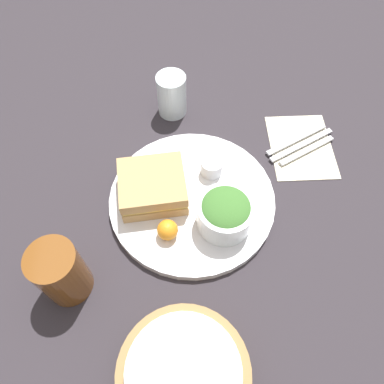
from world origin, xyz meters
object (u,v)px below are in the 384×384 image
bread_basket (184,375)px  water_glass (172,95)px  dressing_cup (212,167)px  knife (302,145)px  plate (192,200)px  drink_glass (61,272)px  sandwich (153,187)px  spoon (307,150)px  salad_bowl (225,213)px  fork (296,139)px

bread_basket → water_glass: 0.57m
dressing_cup → knife: (-0.21, -0.07, -0.03)m
plate → water_glass: size_ratio=3.27×
drink_glass → sandwich: bearing=-130.8°
plate → knife: bearing=-152.3°
spoon → dressing_cup: bearing=166.7°
sandwich → salad_bowl: (-0.13, 0.07, 0.01)m
salad_bowl → bread_basket: bearing=72.1°
plate → sandwich: sandwich is taller
sandwich → salad_bowl: salad_bowl is taller
drink_glass → spoon: (-0.48, -0.28, -0.06)m
plate → drink_glass: (0.22, 0.16, 0.05)m
spoon → plate: bearing=176.3°
plate → fork: bearing=-148.6°
drink_glass → bread_basket: 0.25m
drink_glass → spoon: bearing=-150.2°
dressing_cup → fork: dressing_cup is taller
sandwich → dressing_cup: 0.13m
dressing_cup → knife: 0.22m
salad_bowl → fork: size_ratio=0.65×
sandwich → salad_bowl: size_ratio=1.30×
dressing_cup → knife: dressing_cup is taller
drink_glass → knife: (-0.47, -0.29, -0.06)m
plate → sandwich: (0.08, -0.01, 0.04)m
fork → spoon: bearing=-90.0°
dressing_cup → water_glass: (0.08, -0.19, 0.02)m
bread_basket → fork: (-0.27, -0.47, -0.03)m
bread_basket → knife: size_ratio=1.17×
dressing_cup → drink_glass: (0.27, 0.22, 0.03)m
dressing_cup → bread_basket: 0.39m
knife → water_glass: size_ratio=1.67×
sandwich → salad_bowl: bearing=153.0°
water_glass → fork: bearing=158.9°
water_glass → knife: bearing=156.7°
salad_bowl → knife: (-0.19, -0.19, -0.05)m
spoon → water_glass: water_glass is taller
bread_basket → water_glass: water_glass is taller
plate → salad_bowl: bearing=135.2°
spoon → bread_basket: bearing=-150.9°
sandwich → knife: bearing=-159.7°
salad_bowl → fork: bearing=-131.7°
water_glass → dressing_cup: bearing=111.8°
bread_basket → dressing_cup: bearing=-100.4°
salad_bowl → fork: (-0.18, -0.20, -0.05)m
plate → spoon: 0.28m
plate → dressing_cup: bearing=-125.7°
salad_bowl → sandwich: bearing=-27.0°
dressing_cup → knife: bearing=-160.9°
dressing_cup → drink_glass: bearing=39.6°
drink_glass → knife: drink_glass is taller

